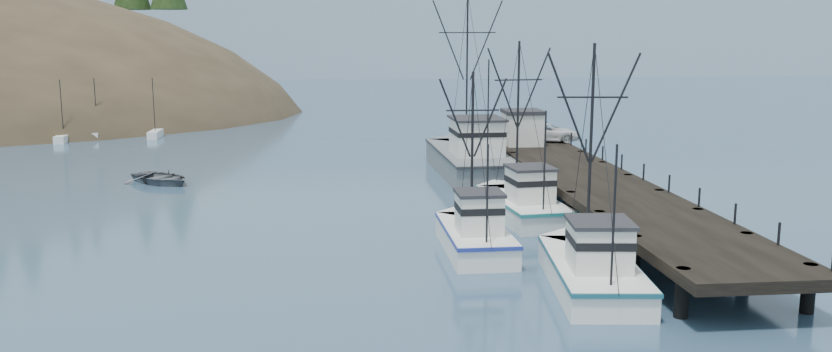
{
  "coord_description": "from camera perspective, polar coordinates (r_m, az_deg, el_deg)",
  "views": [
    {
      "loc": [
        -1.95,
        -32.9,
        11.08
      ],
      "look_at": [
        2.87,
        14.12,
        2.5
      ],
      "focal_mm": 35.0,
      "sensor_mm": 36.0,
      "label": 1
    }
  ],
  "objects": [
    {
      "name": "motorboat",
      "position": [
        62.02,
        -17.46,
        -0.48
      ],
      "size": [
        6.61,
        6.51,
        1.12
      ],
      "primitive_type": "imported",
      "rotation": [
        0.0,
        0.0,
        0.83
      ],
      "color": "#55595E",
      "rests_on": "ground"
    },
    {
      "name": "trawler_far",
      "position": [
        48.88,
        7.41,
        -1.92
      ],
      "size": [
        4.28,
        10.45,
        10.75
      ],
      "color": "white",
      "rests_on": "ground"
    },
    {
      "name": "ground",
      "position": [
        34.77,
        -2.36,
        -8.3
      ],
      "size": [
        400.0,
        400.0,
        0.0
      ],
      "primitive_type": "plane",
      "color": "#2F4B69",
      "rests_on": "ground"
    },
    {
      "name": "pickup_truck",
      "position": [
        67.36,
        9.22,
        3.05
      ],
      "size": [
        5.75,
        3.49,
        1.49
      ],
      "primitive_type": "imported",
      "rotation": [
        0.0,
        0.0,
        1.37
      ],
      "color": "silver",
      "rests_on": "pier"
    },
    {
      "name": "pier",
      "position": [
        52.29,
        12.01,
        -0.28
      ],
      "size": [
        6.0,
        44.0,
        2.0
      ],
      "color": "black",
      "rests_on": "ground"
    },
    {
      "name": "pier_shed",
      "position": [
        65.0,
        7.49,
        3.43
      ],
      "size": [
        3.0,
        3.2,
        2.8
      ],
      "color": "silver",
      "rests_on": "pier"
    },
    {
      "name": "moored_sailboats",
      "position": [
        92.16,
        -23.35,
        2.75
      ],
      "size": [
        19.56,
        16.72,
        6.35
      ],
      "color": "white",
      "rests_on": "ground"
    },
    {
      "name": "distant_ridge_far",
      "position": [
        221.48,
        -15.87,
        7.03
      ],
      "size": [
        180.0,
        25.0,
        18.0
      ],
      "primitive_type": "cube",
      "color": "silver",
      "rests_on": "ground"
    },
    {
      "name": "trawler_near",
      "position": [
        36.37,
        12.19,
        -6.34
      ],
      "size": [
        4.43,
        10.68,
        10.85
      ],
      "color": "white",
      "rests_on": "ground"
    },
    {
      "name": "distant_ridge",
      "position": [
        203.56,
        -2.5,
        7.16
      ],
      "size": [
        360.0,
        40.0,
        26.0
      ],
      "primitive_type": "cube",
      "color": "#9EB2C6",
      "rests_on": "ground"
    },
    {
      "name": "work_vessel",
      "position": [
        63.37,
        3.83,
        1.32
      ],
      "size": [
        5.54,
        17.18,
        14.16
      ],
      "color": "slate",
      "rests_on": "ground"
    },
    {
      "name": "trawler_mid",
      "position": [
        41.33,
        4.11,
        -4.12
      ],
      "size": [
        3.13,
        9.07,
        9.34
      ],
      "color": "white",
      "rests_on": "ground"
    }
  ]
}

